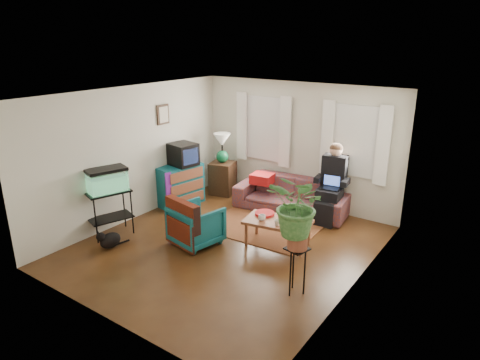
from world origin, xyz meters
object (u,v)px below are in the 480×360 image
Objects in this scene: dresser at (180,185)px; armchair at (196,223)px; aquarium_stand at (110,213)px; sofa at (292,190)px; plant_stand at (296,271)px; side_table at (223,178)px; coffee_table at (278,233)px.

dresser reaches higher than armchair.
aquarium_stand is 1.08× the size of armchair.
plant_stand is (1.50, -2.64, -0.10)m from sofa.
side_table is at bearing 82.26° from dresser.
plant_stand is at bearing -13.51° from dresser.
aquarium_stand is at bearing -133.60° from sofa.
coffee_table is (1.20, 0.74, -0.16)m from armchair.
aquarium_stand is at bearing -80.16° from dresser.
dresser is 3.97m from plant_stand.
dresser is 1.84m from aquarium_stand.
aquarium_stand is at bearing -96.89° from side_table.
aquarium_stand is 3.66m from plant_stand.
dresser is 1.24× the size of armchair.
sofa is 2.35m from armchair.
plant_stand is at bearing -178.77° from armchair.
sofa is at bearing -94.68° from armchair.
coffee_table is at bearing -33.04° from side_table.
sofa reaches higher than plant_stand.
aquarium_stand reaches higher than plant_stand.
dresser is at bearing -28.20° from armchair.
sofa is at bearing -0.33° from side_table.
plant_stand is (3.65, 0.25, -0.07)m from aquarium_stand.
dresser is at bearing 108.23° from aquarium_stand.
coffee_table is at bearing 0.10° from dresser.
aquarium_stand is at bearing -163.25° from coffee_table.
plant_stand is at bearing -59.86° from coffee_table.
sofa is at bearing 119.69° from plant_stand.
coffee_table is (2.69, -0.48, -0.20)m from dresser.
coffee_table is (2.70, 1.37, -0.19)m from aquarium_stand.
aquarium_stand is (-2.14, -2.89, -0.03)m from sofa.
sofa reaches higher than dresser.
side_table is 2.92m from aquarium_stand.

